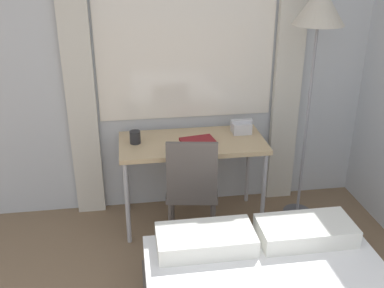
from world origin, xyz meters
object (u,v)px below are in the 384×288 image
desk (192,148)px  standing_lamp (319,16)px  mug (135,137)px  book (198,141)px  desk_chair (192,185)px  telephone (241,127)px

desk → standing_lamp: bearing=-3.0°
mug → book: bearing=-6.2°
book → mug: size_ratio=2.81×
book → mug: 0.51m
desk → book: book is taller
desk_chair → book: 0.38m
desk → desk_chair: size_ratio=1.28×
book → mug: bearing=173.8°
desk_chair → standing_lamp: 1.60m
book → standing_lamp: bearing=-1.0°
desk → desk_chair: 0.36m
desk_chair → standing_lamp: bearing=23.8°
desk_chair → book: bearing=81.8°
standing_lamp → book: bearing=179.0°
standing_lamp → telephone: 1.07m
desk_chair → desk: bearing=90.5°
standing_lamp → telephone: standing_lamp is taller
standing_lamp → desk: bearing=177.0°
desk → telephone: (0.44, 0.11, 0.12)m
desk_chair → mug: bearing=151.0°
standing_lamp → book: size_ratio=6.75×
standing_lamp → telephone: (-0.51, 0.16, -0.93)m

